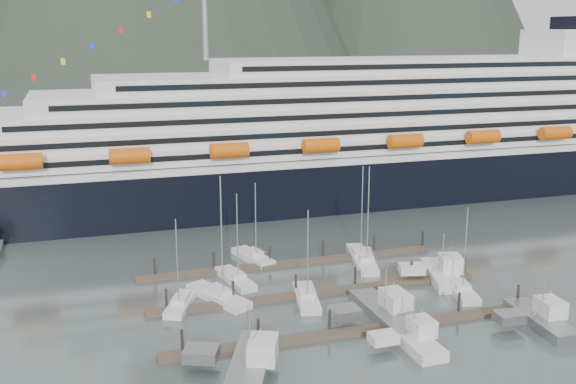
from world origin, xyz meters
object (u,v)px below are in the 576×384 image
Objects in this scene: sailboat_c at (306,298)px; sailboat_h at (460,290)px; sailboat_d at (366,262)px; trawler_e at (441,273)px; trawler_a at (249,362)px; trawler_c at (384,312)px; sailboat_e at (235,279)px; sailboat_b at (218,297)px; cruise_ship at (386,141)px; trawler_d at (540,319)px; sailboat_f at (253,257)px; sailboat_g at (359,256)px; sailboat_a at (181,304)px; trawler_b at (412,338)px.

sailboat_h is at bearing -88.68° from sailboat_c.
sailboat_d is 1.31× the size of trawler_e.
trawler_a is 1.00× the size of trawler_c.
sailboat_e reaches higher than trawler_c.
sailboat_c reaches higher than trawler_c.
sailboat_e is 30.45m from trawler_e.
sailboat_h reaches higher than trawler_e.
sailboat_d is (25.30, 7.14, -0.03)m from sailboat_b.
cruise_ship is 14.99× the size of sailboat_e.
sailboat_b is at bearing 65.18° from trawler_d.
trawler_c reaches higher than trawler_d.
trawler_a is (-12.37, -16.28, 0.54)m from sailboat_c.
sailboat_f reaches higher than trawler_d.
sailboat_c is at bearing -14.66° from trawler_a.
sailboat_c reaches higher than trawler_d.
sailboat_g is 1.21× the size of sailboat_h.
sailboat_f is at bearing -138.86° from cruise_ship.
sailboat_a is at bearing 69.42° from trawler_d.
sailboat_c is (-37.42, -53.60, -11.61)m from cruise_ship.
sailboat_d is 21.47m from sailboat_e.
sailboat_h is 0.91× the size of trawler_a.
sailboat_c is 0.85× the size of sailboat_g.
trawler_d is (32.82, -26.34, 0.48)m from sailboat_e.
trawler_d is at bearing -140.23° from sailboat_d.
cruise_ship reaches higher than trawler_b.
trawler_c is at bearing 141.21° from trawler_e.
trawler_b is at bearing 143.55° from sailboat_h.
sailboat_d is 20.84m from trawler_c.
sailboat_e is (9.15, 6.91, 0.01)m from sailboat_a.
sailboat_b is 1.29× the size of sailboat_e.
trawler_c is (18.87, -12.67, 0.46)m from sailboat_b.
sailboat_c is 1.02× the size of sailboat_f.
sailboat_b is 20.38m from trawler_a.
sailboat_c is 21.80m from trawler_e.
sailboat_e is 1.35× the size of trawler_b.
trawler_e is at bearing -115.86° from sailboat_e.
cruise_ship is 14.42× the size of trawler_c.
sailboat_e is at bearing 12.20° from trawler_a.
sailboat_f is at bearing 19.28° from trawler_c.
trawler_b is at bearing -160.32° from sailboat_e.
sailboat_b reaches higher than sailboat_d.
sailboat_e is 1.04× the size of sailboat_f.
sailboat_h is at bearing -125.68° from sailboat_e.
sailboat_g is at bearing -33.34° from sailboat_c.
trawler_d reaches higher than trawler_b.
sailboat_g is 30.93m from trawler_b.
sailboat_g is 1.27× the size of trawler_e.
sailboat_g is (30.67, 10.78, 0.02)m from sailboat_a.
trawler_e is (29.29, -8.33, 0.54)m from sailboat_e.
trawler_d is at bearing -156.91° from sailboat_f.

